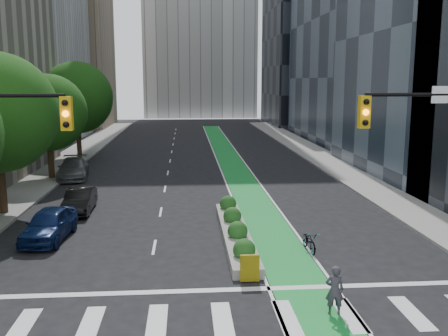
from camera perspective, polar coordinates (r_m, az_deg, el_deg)
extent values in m
plane|color=black|center=(16.90, -0.44, -15.44)|extent=(160.00, 160.00, 0.00)
cube|color=gray|center=(42.25, -19.10, -0.37)|extent=(3.60, 90.00, 0.15)
cube|color=gray|center=(42.84, 13.09, 0.06)|extent=(3.60, 90.00, 0.15)
cube|color=#1A8F36|center=(45.99, 0.68, 0.90)|extent=(2.20, 70.00, 0.01)
cube|color=tan|center=(83.61, -18.03, 13.43)|extent=(14.00, 16.00, 26.00)
cube|color=black|center=(86.12, 10.04, 14.31)|extent=(14.00, 18.00, 28.00)
cylinder|color=black|center=(29.37, -24.16, -0.18)|extent=(0.44, 0.44, 5.04)
cylinder|color=black|center=(38.86, -19.23, 2.00)|extent=(0.44, 0.44, 4.48)
sphere|color=#123F0D|center=(38.60, -19.47, 6.00)|extent=(5.60, 5.60, 5.60)
cylinder|color=black|center=(48.49, -16.29, 4.03)|extent=(0.44, 0.44, 5.15)
sphere|color=#123F0D|center=(48.29, -16.47, 7.72)|extent=(6.60, 6.60, 6.60)
cube|color=gold|center=(16.18, -17.54, 5.96)|extent=(0.34, 0.28, 1.05)
sphere|color=orange|center=(16.02, -17.67, 5.92)|extent=(0.20, 0.20, 0.20)
cylinder|color=black|center=(17.89, 24.19, 7.66)|extent=(5.50, 0.12, 0.12)
cube|color=gold|center=(16.78, 15.73, 6.18)|extent=(0.34, 0.28, 1.05)
sphere|color=orange|center=(16.63, 15.92, 6.14)|extent=(0.20, 0.20, 0.20)
cube|color=white|center=(17.73, 23.45, 7.70)|extent=(0.55, 0.04, 0.55)
cube|color=gray|center=(23.43, 1.31, -7.55)|extent=(1.20, 10.00, 0.40)
cube|color=yellow|center=(18.44, 2.96, -11.35)|extent=(0.70, 0.12, 1.00)
sphere|color=#194C19|center=(19.99, 2.33, -9.33)|extent=(0.90, 0.90, 0.90)
sphere|color=#194C19|center=(22.35, 1.57, -7.22)|extent=(0.90, 0.90, 0.90)
sphere|color=#194C19|center=(24.73, 0.96, -5.51)|extent=(0.90, 0.90, 0.90)
sphere|color=#194C19|center=(27.14, 0.47, -4.11)|extent=(0.90, 0.90, 0.90)
imported|color=gray|center=(21.99, 9.72, -8.23)|extent=(0.69, 1.71, 0.88)
imported|color=#3A343E|center=(16.37, 12.52, -13.48)|extent=(0.62, 0.44, 1.60)
imported|color=#0B1A45|center=(24.43, -19.35, -6.10)|extent=(2.05, 4.40, 1.46)
imported|color=black|center=(29.01, -16.17, -3.56)|extent=(1.53, 4.07, 1.33)
imported|color=#5C5F62|center=(39.06, -16.86, -0.06)|extent=(2.73, 5.36, 1.49)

